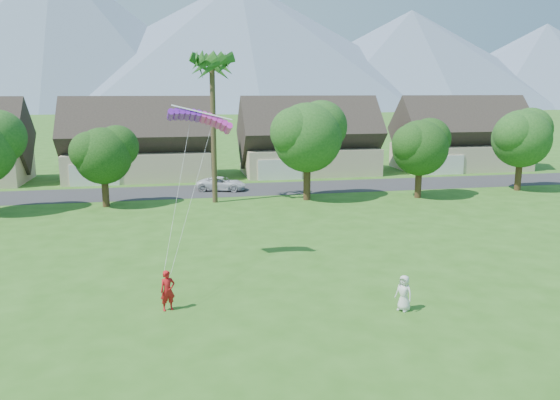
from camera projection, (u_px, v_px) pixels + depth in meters
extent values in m
plane|color=#2D6019|center=(334.00, 355.00, 19.92)|extent=(500.00, 500.00, 0.00)
cube|color=#2D2D30|center=(231.00, 190.00, 52.59)|extent=(90.00, 7.00, 0.01)
imported|color=red|center=(168.00, 291.00, 23.82)|extent=(0.76, 0.61, 1.81)
imported|color=silver|center=(404.00, 293.00, 23.80)|extent=(0.87, 0.94, 1.61)
imported|color=silver|center=(222.00, 184.00, 52.28)|extent=(5.08, 3.34, 1.30)
cone|color=slate|center=(58.00, 33.00, 252.25)|extent=(190.00, 190.00, 70.00)
cone|color=slate|center=(240.00, 45.00, 269.36)|extent=(240.00, 240.00, 62.00)
cone|color=slate|center=(410.00, 60.00, 287.83)|extent=(200.00, 200.00, 50.00)
cone|color=slate|center=(544.00, 66.00, 303.68)|extent=(180.00, 180.00, 45.00)
cube|color=beige|center=(139.00, 165.00, 59.21)|extent=(15.00, 8.00, 3.00)
cube|color=#382D28|center=(138.00, 134.00, 58.56)|extent=(15.75, 8.15, 8.15)
cube|color=silver|center=(94.00, 175.00, 54.58)|extent=(4.80, 0.12, 2.20)
cube|color=beige|center=(309.00, 160.00, 62.86)|extent=(15.00, 8.00, 3.00)
cube|color=#382D28|center=(309.00, 132.00, 62.20)|extent=(15.75, 8.15, 8.15)
cube|color=silver|center=(280.00, 170.00, 58.23)|extent=(4.80, 0.12, 2.20)
cube|color=beige|center=(460.00, 156.00, 66.51)|extent=(15.00, 8.00, 3.00)
cube|color=#382D28|center=(462.00, 129.00, 65.85)|extent=(15.75, 8.15, 8.15)
cube|color=silver|center=(444.00, 165.00, 61.88)|extent=(4.80, 0.12, 2.20)
cylinder|color=#47301C|center=(106.00, 194.00, 44.98)|extent=(0.56, 0.56, 2.18)
sphere|color=#214916|center=(103.00, 156.00, 44.35)|extent=(4.62, 4.62, 4.62)
cylinder|color=#47301C|center=(307.00, 184.00, 47.69)|extent=(0.62, 0.62, 2.82)
sphere|color=#214916|center=(307.00, 138.00, 46.89)|extent=(5.98, 5.98, 5.98)
cylinder|color=#47301C|center=(418.00, 185.00, 48.70)|extent=(0.58, 0.58, 2.30)
sphere|color=#214916|center=(420.00, 148.00, 48.04)|extent=(4.90, 4.90, 4.90)
cylinder|color=#47301C|center=(518.00, 177.00, 52.23)|extent=(0.60, 0.60, 2.56)
sphere|color=#214916|center=(522.00, 139.00, 51.50)|extent=(5.44, 5.44, 5.44)
cylinder|color=#4C3D26|center=(214.00, 132.00, 45.73)|extent=(0.44, 0.44, 12.00)
sphere|color=#286021|center=(212.00, 55.00, 44.47)|extent=(3.00, 3.00, 3.00)
cube|color=purple|center=(185.00, 117.00, 29.03)|extent=(1.72, 1.05, 0.50)
cube|color=#E32ABA|center=(217.00, 117.00, 29.36)|extent=(1.72, 1.05, 0.50)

